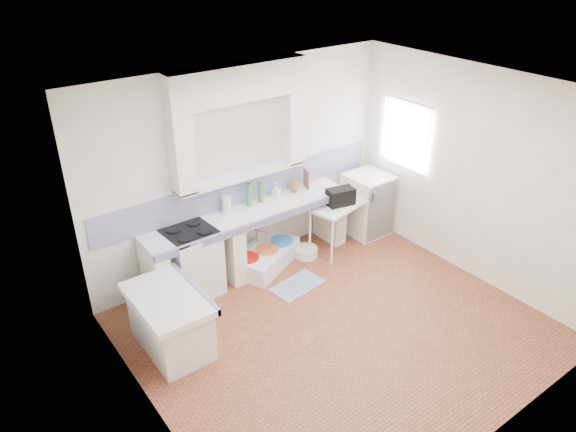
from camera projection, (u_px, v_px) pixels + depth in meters
floor at (338, 329)px, 6.42m from camera, size 4.50×4.50×0.00m
ceiling at (351, 98)px, 5.10m from camera, size 4.50×4.50×0.00m
wall_back at (243, 168)px, 7.18m from camera, size 4.50×0.00×4.50m
wall_front at (510, 324)px, 4.34m from camera, size 4.50×0.00×4.50m
wall_left at (145, 304)px, 4.58m from camera, size 0.00×4.50×4.50m
wall_right at (475, 176)px, 6.94m from camera, size 0.00×4.50×4.50m
alcove_mass at (238, 83)px, 6.49m from camera, size 1.90×0.25×0.45m
window_frame at (415, 133)px, 7.79m from camera, size 0.35×0.86×1.06m
lace_valance at (411, 109)px, 7.54m from camera, size 0.01×0.84×0.24m
counter_slab at (251, 214)px, 7.17m from camera, size 3.00×0.60×0.08m
counter_lip at (262, 222)px, 6.97m from camera, size 3.00×0.04×0.10m
counter_pier_left at (156, 278)px, 6.65m from camera, size 0.20×0.55×0.82m
counter_pier_mid at (230, 251)px, 7.20m from camera, size 0.20×0.55×0.82m
counter_pier_right at (330, 215)px, 8.12m from camera, size 0.20×0.55×0.82m
peninsula_top at (168, 299)px, 5.86m from camera, size 0.70×1.10×0.08m
peninsula_base at (171, 324)px, 6.02m from camera, size 0.60×1.00×0.62m
peninsula_lip at (195, 288)px, 6.03m from camera, size 0.04×1.10×0.10m
backsplash at (245, 188)px, 7.31m from camera, size 4.27×0.03×0.40m
stove at (192, 263)px, 6.89m from camera, size 0.65×0.63×0.88m
sink at (266, 258)px, 7.58m from camera, size 1.16×0.93×0.24m
side_table at (338, 226)px, 7.88m from camera, size 0.98×0.67×0.04m
fridge at (367, 204)px, 8.28m from camera, size 0.63×0.63×0.95m
bucket_red at (248, 266)px, 7.36m from camera, size 0.32×0.32×0.29m
bucket_orange at (268, 258)px, 7.54m from camera, size 0.37×0.37×0.30m
bucket_blue at (282, 249)px, 7.74m from camera, size 0.37×0.37×0.31m
basin_white at (306, 252)px, 7.83m from camera, size 0.37×0.37×0.13m
water_bottle_a at (249, 254)px, 7.60m from camera, size 0.10×0.10×0.32m
water_bottle_b at (265, 248)px, 7.78m from camera, size 0.08×0.08×0.28m
black_bag at (340, 197)px, 7.62m from camera, size 0.42×0.29×0.24m
green_bottle_a at (249, 195)px, 7.22m from camera, size 0.09×0.09×0.33m
green_bottle_b at (261, 192)px, 7.33m from camera, size 0.08×0.08×0.29m
knife_block at (295, 186)px, 7.64m from camera, size 0.11×0.10×0.18m
cutting_board at (306, 179)px, 7.75m from camera, size 0.07×0.19×0.27m
paper_towel at (226, 205)px, 7.06m from camera, size 0.16×0.16×0.24m
soap_bottle at (276, 190)px, 7.48m from camera, size 0.13×0.13×0.21m
rug at (297, 285)px, 7.20m from camera, size 0.76×0.50×0.01m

